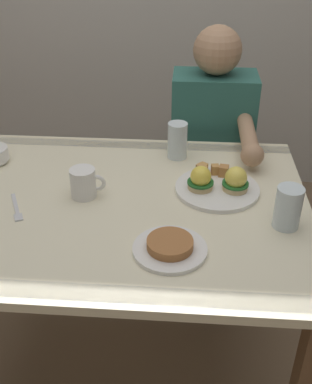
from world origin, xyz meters
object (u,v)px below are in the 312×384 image
at_px(diner_person, 212,146).
at_px(water_glass_near, 288,210).
at_px(dining_table, 117,229).
at_px(coffee_mug, 84,182).
at_px(water_glass_far, 177,143).
at_px(side_plate, 170,247).
at_px(fork, 16,209).
at_px(eggs_benedict_plate, 217,183).

bearing_deg(diner_person, water_glass_near, -75.13).
distance_m(dining_table, coffee_mug, 0.19).
bearing_deg(dining_table, water_glass_near, -10.16).
xyz_separation_m(water_glass_far, side_plate, (0.00, -0.54, -0.04)).
height_order(fork, diner_person, diner_person).
relative_size(dining_table, water_glass_near, 9.56).
bearing_deg(eggs_benedict_plate, dining_table, -164.21).
bearing_deg(side_plate, coffee_mug, 137.90).
bearing_deg(coffee_mug, diner_person, 53.83).
distance_m(water_glass_far, side_plate, 0.54).
bearing_deg(eggs_benedict_plate, coffee_mug, -171.08).
xyz_separation_m(eggs_benedict_plate, fork, (-0.61, -0.16, -0.02)).
bearing_deg(side_plate, water_glass_near, 23.32).
xyz_separation_m(side_plate, diner_person, (0.14, 0.83, -0.10)).
relative_size(fork, side_plate, 0.74).
xyz_separation_m(fork, side_plate, (0.47, -0.16, 0.01)).
height_order(dining_table, coffee_mug, coffee_mug).
bearing_deg(eggs_benedict_plate, water_glass_far, 121.38).
height_order(eggs_benedict_plate, side_plate, eggs_benedict_plate).
relative_size(eggs_benedict_plate, coffee_mug, 2.43).
distance_m(coffee_mug, water_glass_far, 0.40).
bearing_deg(coffee_mug, fork, -154.35).
relative_size(water_glass_near, water_glass_far, 0.95).
distance_m(eggs_benedict_plate, fork, 0.63).
distance_m(eggs_benedict_plate, coffee_mug, 0.42).
relative_size(dining_table, side_plate, 6.00).
bearing_deg(diner_person, water_glass_far, -116.18).
xyz_separation_m(dining_table, diner_person, (0.32, 0.60, 0.02)).
xyz_separation_m(dining_table, coffee_mug, (-0.10, 0.02, 0.16)).
bearing_deg(dining_table, coffee_mug, 166.42).
relative_size(dining_table, fork, 8.13).
bearing_deg(coffee_mug, side_plate, -42.10).
relative_size(eggs_benedict_plate, water_glass_far, 2.05).
bearing_deg(water_glass_far, eggs_benedict_plate, -58.62).
distance_m(coffee_mug, diner_person, 0.73).
distance_m(eggs_benedict_plate, side_plate, 0.35).
distance_m(dining_table, side_plate, 0.32).
bearing_deg(fork, side_plate, -18.96).
bearing_deg(coffee_mug, eggs_benedict_plate, 8.92).
height_order(eggs_benedict_plate, water_glass_near, water_glass_near).
relative_size(coffee_mug, side_plate, 0.56).
bearing_deg(coffee_mug, water_glass_near, -10.73).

